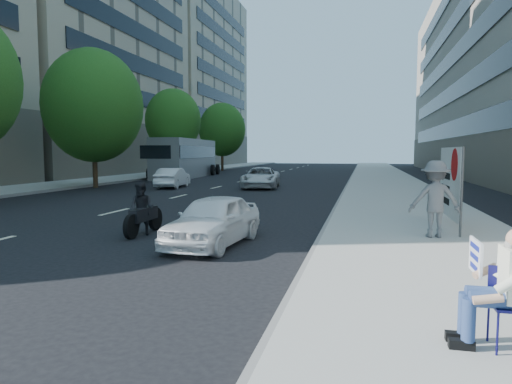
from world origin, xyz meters
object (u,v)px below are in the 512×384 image
(bus, at_px, (186,158))
(jogger, at_px, (435,199))
(white_sedan_far, at_px, (261,178))
(seated_protester, at_px, (501,281))
(protest_banner, at_px, (450,182))
(motorcycle, at_px, (142,211))
(white_sedan_mid, at_px, (173,178))
(white_sedan_near, at_px, (213,220))

(bus, bearing_deg, jogger, -62.41)
(white_sedan_far, xyz_separation_m, bus, (-9.06, 10.30, 1.00))
(seated_protester, relative_size, protest_banner, 0.43)
(jogger, xyz_separation_m, bus, (-16.91, 25.85, 0.55))
(motorcycle, bearing_deg, protest_banner, 15.67)
(white_sedan_mid, bearing_deg, white_sedan_far, -176.96)
(white_sedan_far, distance_m, bus, 13.76)
(white_sedan_mid, xyz_separation_m, motorcycle, (5.80, -15.21, 0.03))
(white_sedan_mid, xyz_separation_m, white_sedan_far, (5.41, 0.96, 0.03))
(seated_protester, height_order, jogger, jogger)
(seated_protester, distance_m, white_sedan_far, 23.36)
(seated_protester, height_order, protest_banner, protest_banner)
(seated_protester, relative_size, white_sedan_mid, 0.35)
(motorcycle, xyz_separation_m, bus, (-9.46, 26.47, 1.00))
(protest_banner, distance_m, bus, 29.90)
(jogger, height_order, white_sedan_far, jogger)
(protest_banner, relative_size, white_sedan_mid, 0.83)
(jogger, bearing_deg, bus, -61.52)
(seated_protester, bearing_deg, protest_banner, 83.97)
(protest_banner, height_order, white_sedan_near, protest_banner)
(motorcycle, relative_size, bus, 0.17)
(bus, bearing_deg, seated_protester, -68.40)
(seated_protester, xyz_separation_m, jogger, (0.26, 6.55, 0.21))
(bus, bearing_deg, white_sedan_far, -54.27)
(seated_protester, bearing_deg, white_sedan_far, 108.97)
(seated_protester, xyz_separation_m, motorcycle, (-7.20, 5.93, -0.24))
(white_sedan_near, bearing_deg, motorcycle, 165.25)
(white_sedan_near, distance_m, bus, 29.73)
(protest_banner, relative_size, bus, 0.25)
(protest_banner, xyz_separation_m, white_sedan_far, (-8.46, 13.92, -0.77))
(white_sedan_far, height_order, bus, bus)
(white_sedan_mid, bearing_deg, motorcycle, 103.90)
(seated_protester, relative_size, jogger, 0.70)
(seated_protester, bearing_deg, white_sedan_near, 133.97)
(white_sedan_mid, bearing_deg, jogger, 125.28)
(seated_protester, distance_m, protest_banner, 8.23)
(seated_protester, height_order, bus, bus)
(white_sedan_mid, distance_m, motorcycle, 16.28)
(protest_banner, bearing_deg, seated_protester, -96.03)
(white_sedan_near, xyz_separation_m, motorcycle, (-2.28, 0.83, 0.03))
(motorcycle, bearing_deg, bus, 109.77)
(jogger, height_order, motorcycle, jogger)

